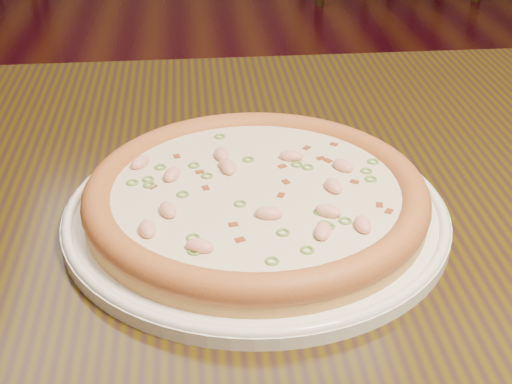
{
  "coord_description": "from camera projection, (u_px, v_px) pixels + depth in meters",
  "views": [
    {
      "loc": [
        0.06,
        -0.9,
        1.12
      ],
      "look_at": [
        0.11,
        -0.33,
        0.78
      ],
      "focal_mm": 50.0,
      "sensor_mm": 36.0,
      "label": 1
    }
  ],
  "objects": [
    {
      "name": "pizza",
      "position": [
        256.0,
        195.0,
        0.67
      ],
      "size": [
        0.32,
        0.32,
        0.03
      ],
      "color": "tan",
      "rests_on": "plate"
    },
    {
      "name": "hero_table",
      "position": [
        360.0,
        265.0,
        0.78
      ],
      "size": [
        1.2,
        0.8,
        0.75
      ],
      "color": "black",
      "rests_on": "ground"
    },
    {
      "name": "plate",
      "position": [
        256.0,
        211.0,
        0.67
      ],
      "size": [
        0.36,
        0.36,
        0.02
      ],
      "color": "white",
      "rests_on": "hero_table"
    }
  ]
}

